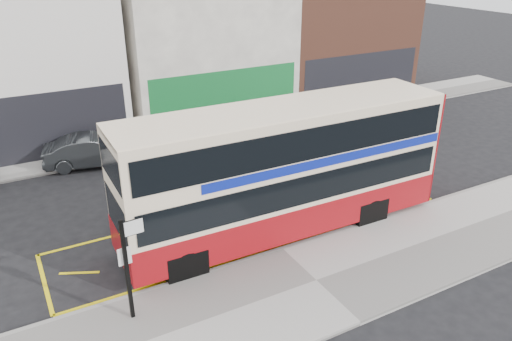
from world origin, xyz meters
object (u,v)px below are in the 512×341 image
car_grey (94,150)px  car_white (313,113)px  bus_stop_post (128,260)px  double_decker_bus (285,169)px  street_tree_right (250,62)px

car_grey → car_white: car_white is taller
bus_stop_post → car_grey: 10.98m
double_decker_bus → car_white: 11.21m
bus_stop_post → car_white: bearing=35.8°
double_decker_bus → bus_stop_post: double_decker_bus is taller
car_grey → bus_stop_post: bearing=-174.5°
car_grey → street_tree_right: (9.36, 2.85, 2.45)m
bus_stop_post → street_tree_right: (10.72, 13.68, 1.25)m
bus_stop_post → street_tree_right: street_tree_right is taller
double_decker_bus → car_white: bearing=51.0°
double_decker_bus → car_grey: bearing=117.9°
car_grey → car_white: size_ratio=0.86×
double_decker_bus → street_tree_right: 12.66m
bus_stop_post → car_white: (12.95, 10.55, -1.19)m
car_grey → street_tree_right: street_tree_right is taller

